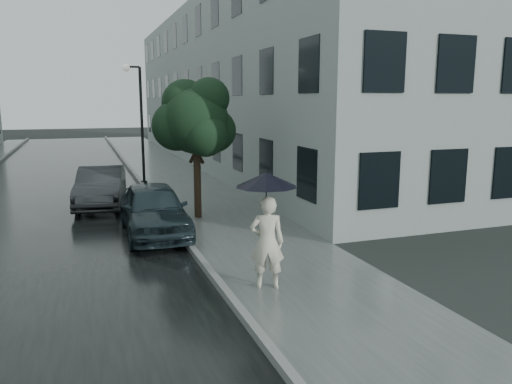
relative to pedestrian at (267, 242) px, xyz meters
name	(u,v)px	position (x,y,z in m)	size (l,w,h in m)	color
ground	(284,271)	(0.68, 0.77, -0.93)	(120.00, 120.00, 0.00)	black
sidewalk	(184,184)	(0.93, 12.77, -0.93)	(3.50, 60.00, 0.01)	slate
kerb_near	(142,185)	(-0.89, 12.77, -0.86)	(0.15, 60.00, 0.15)	slate
asphalt_road	(55,191)	(-4.39, 12.77, -0.93)	(6.85, 60.00, 0.00)	black
building_near	(244,86)	(6.15, 20.27, 3.57)	(7.02, 36.00, 9.00)	gray
pedestrian	(267,242)	(0.00, 0.00, 0.00)	(0.67, 0.44, 1.85)	beige
umbrella	(266,180)	(0.00, 0.04, 1.23)	(1.47, 1.47, 1.42)	black
street_tree	(196,120)	(0.08, 6.47, 2.12)	(2.64, 2.40, 4.35)	#332619
lamp_post	(138,117)	(-0.92, 13.12, 2.01)	(0.85, 0.33, 5.14)	black
car_near	(154,209)	(-1.52, 4.77, -0.22)	(1.67, 4.16, 1.42)	#1C2A2F
car_far	(101,187)	(-2.72, 9.16, -0.23)	(1.46, 4.19, 1.38)	#25282A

